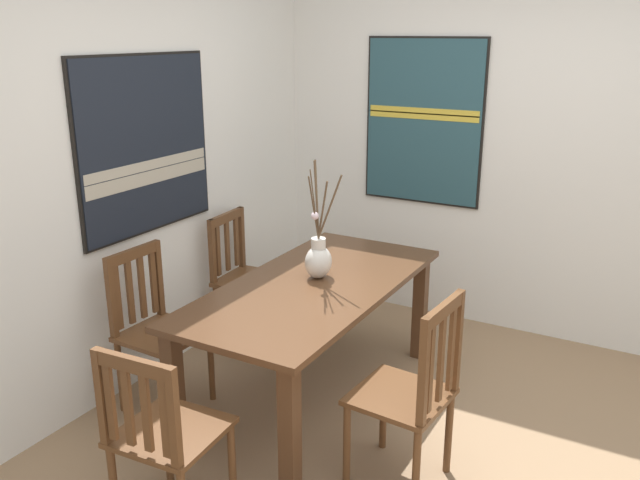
# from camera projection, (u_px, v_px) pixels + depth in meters

# --- Properties ---
(ground_plane) EXTENTS (6.40, 6.40, 0.03)m
(ground_plane) POSITION_uv_depth(u_px,v_px,m) (415.00, 462.00, 3.36)
(ground_plane) COLOR #8E7051
(wall_back) EXTENTS (6.40, 0.12, 2.70)m
(wall_back) POSITION_uv_depth(u_px,v_px,m) (124.00, 163.00, 3.81)
(wall_back) COLOR silver
(wall_back) RESTS_ON ground_plane
(wall_side) EXTENTS (0.12, 6.40, 2.70)m
(wall_side) POSITION_uv_depth(u_px,v_px,m) (525.00, 143.00, 4.49)
(wall_side) COLOR silver
(wall_side) RESTS_ON ground_plane
(dining_table) EXTENTS (1.77, 0.84, 0.73)m
(dining_table) POSITION_uv_depth(u_px,v_px,m) (313.00, 302.00, 3.72)
(dining_table) COLOR #51331E
(dining_table) RESTS_ON ground_plane
(centerpiece_vase) EXTENTS (0.25, 0.23, 0.69)m
(centerpiece_vase) POSITION_uv_depth(u_px,v_px,m) (318.00, 258.00, 3.74)
(centerpiece_vase) COLOR silver
(centerpiece_vase) RESTS_ON dining_table
(chair_0) EXTENTS (0.45, 0.45, 0.96)m
(chair_0) POSITION_uv_depth(u_px,v_px,m) (412.00, 392.00, 3.04)
(chair_0) COLOR brown
(chair_0) RESTS_ON ground_plane
(chair_1) EXTENTS (0.43, 0.43, 0.92)m
(chair_1) POSITION_uv_depth(u_px,v_px,m) (155.00, 326.00, 3.73)
(chair_1) COLOR brown
(chair_1) RESTS_ON ground_plane
(chair_2) EXTENTS (0.45, 0.45, 0.89)m
(chair_2) POSITION_uv_depth(u_px,v_px,m) (162.00, 434.00, 2.76)
(chair_2) COLOR brown
(chair_2) RESTS_ON ground_plane
(chair_3) EXTENTS (0.44, 0.44, 0.90)m
(chair_3) POSITION_uv_depth(u_px,v_px,m) (245.00, 276.00, 4.54)
(chair_3) COLOR brown
(chair_3) RESTS_ON ground_plane
(painting_on_back_wall) EXTENTS (1.05, 0.05, 1.03)m
(painting_on_back_wall) POSITION_uv_depth(u_px,v_px,m) (145.00, 145.00, 3.85)
(painting_on_back_wall) COLOR black
(painting_on_side_wall) EXTENTS (0.05, 0.88, 1.18)m
(painting_on_side_wall) POSITION_uv_depth(u_px,v_px,m) (424.00, 122.00, 4.73)
(painting_on_side_wall) COLOR black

